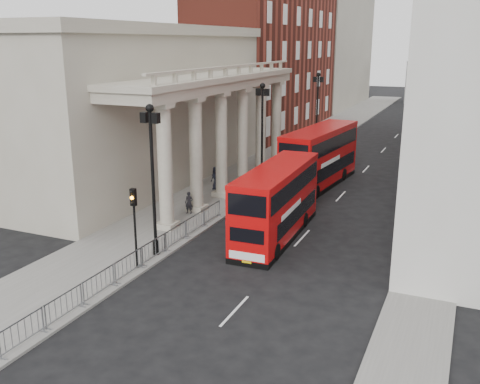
{
  "coord_description": "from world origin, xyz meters",
  "views": [
    {
      "loc": [
        14.83,
        -19.49,
        11.52
      ],
      "look_at": [
        2.07,
        9.54,
        2.59
      ],
      "focal_mm": 40.0,
      "sensor_mm": 36.0,
      "label": 1
    }
  ],
  "objects_px": {
    "monument_column": "(435,17)",
    "pedestrian_a": "(189,203)",
    "lamp_post_south": "(152,170)",
    "lamp_post_mid": "(262,128)",
    "traffic_light": "(134,214)",
    "pedestrian_c": "(216,178)",
    "pedestrian_b": "(196,178)",
    "lamp_post_north": "(317,106)",
    "bus_far": "(320,156)",
    "bus_near": "(277,201)"
  },
  "relations": [
    {
      "from": "monument_column",
      "to": "pedestrian_a",
      "type": "height_order",
      "value": "monument_column"
    },
    {
      "from": "lamp_post_south",
      "to": "lamp_post_mid",
      "type": "height_order",
      "value": "same"
    },
    {
      "from": "traffic_light",
      "to": "pedestrian_c",
      "type": "relative_size",
      "value": 2.3
    },
    {
      "from": "pedestrian_b",
      "to": "monument_column",
      "type": "bearing_deg",
      "value": -87.64
    },
    {
      "from": "traffic_light",
      "to": "pedestrian_a",
      "type": "relative_size",
      "value": 2.82
    },
    {
      "from": "lamp_post_north",
      "to": "bus_far",
      "type": "distance_m",
      "value": 14.3
    },
    {
      "from": "bus_far",
      "to": "lamp_post_north",
      "type": "bearing_deg",
      "value": 112.57
    },
    {
      "from": "bus_near",
      "to": "pedestrian_c",
      "type": "bearing_deg",
      "value": 133.44
    },
    {
      "from": "traffic_light",
      "to": "pedestrian_a",
      "type": "height_order",
      "value": "traffic_light"
    },
    {
      "from": "bus_far",
      "to": "pedestrian_a",
      "type": "bearing_deg",
      "value": -112.39
    },
    {
      "from": "bus_near",
      "to": "pedestrian_b",
      "type": "height_order",
      "value": "bus_near"
    },
    {
      "from": "bus_near",
      "to": "pedestrian_c",
      "type": "xyz_separation_m",
      "value": [
        -8.0,
        7.91,
        -1.23
      ]
    },
    {
      "from": "monument_column",
      "to": "lamp_post_south",
      "type": "distance_m",
      "value": 88.94
    },
    {
      "from": "pedestrian_a",
      "to": "lamp_post_mid",
      "type": "bearing_deg",
      "value": 68.74
    },
    {
      "from": "lamp_post_mid",
      "to": "bus_near",
      "type": "bearing_deg",
      "value": -63.99
    },
    {
      "from": "lamp_post_mid",
      "to": "bus_far",
      "type": "xyz_separation_m",
      "value": [
        4.14,
        2.53,
        -2.41
      ]
    },
    {
      "from": "pedestrian_b",
      "to": "lamp_post_mid",
      "type": "bearing_deg",
      "value": -135.44
    },
    {
      "from": "lamp_post_mid",
      "to": "lamp_post_north",
      "type": "relative_size",
      "value": 1.0
    },
    {
      "from": "monument_column",
      "to": "pedestrian_b",
      "type": "bearing_deg",
      "value": -98.41
    },
    {
      "from": "lamp_post_north",
      "to": "pedestrian_b",
      "type": "relative_size",
      "value": 4.72
    },
    {
      "from": "lamp_post_south",
      "to": "pedestrian_a",
      "type": "distance_m",
      "value": 8.43
    },
    {
      "from": "traffic_light",
      "to": "pedestrian_b",
      "type": "bearing_deg",
      "value": 107.0
    },
    {
      "from": "lamp_post_north",
      "to": "pedestrian_c",
      "type": "bearing_deg",
      "value": -99.03
    },
    {
      "from": "pedestrian_b",
      "to": "pedestrian_c",
      "type": "relative_size",
      "value": 0.94
    },
    {
      "from": "lamp_post_mid",
      "to": "traffic_light",
      "type": "relative_size",
      "value": 1.93
    },
    {
      "from": "monument_column",
      "to": "pedestrian_b",
      "type": "relative_size",
      "value": 30.76
    },
    {
      "from": "traffic_light",
      "to": "bus_near",
      "type": "distance_m",
      "value": 9.15
    },
    {
      "from": "monument_column",
      "to": "lamp_post_north",
      "type": "distance_m",
      "value": 57.46
    },
    {
      "from": "lamp_post_north",
      "to": "pedestrian_a",
      "type": "xyz_separation_m",
      "value": [
        -1.87,
        -24.83,
        -4.03
      ]
    },
    {
      "from": "bus_near",
      "to": "pedestrian_c",
      "type": "distance_m",
      "value": 11.32
    },
    {
      "from": "monument_column",
      "to": "bus_far",
      "type": "xyz_separation_m",
      "value": [
        -2.46,
        -69.47,
        -13.48
      ]
    },
    {
      "from": "pedestrian_c",
      "to": "lamp_post_north",
      "type": "bearing_deg",
      "value": 97.41
    },
    {
      "from": "monument_column",
      "to": "traffic_light",
      "type": "height_order",
      "value": "monument_column"
    },
    {
      "from": "monument_column",
      "to": "bus_far",
      "type": "distance_m",
      "value": 70.81
    },
    {
      "from": "pedestrian_b",
      "to": "bus_far",
      "type": "bearing_deg",
      "value": -136.55
    },
    {
      "from": "lamp_post_south",
      "to": "lamp_post_north",
      "type": "bearing_deg",
      "value": 90.0
    },
    {
      "from": "bus_far",
      "to": "pedestrian_a",
      "type": "height_order",
      "value": "bus_far"
    },
    {
      "from": "traffic_light",
      "to": "pedestrian_c",
      "type": "xyz_separation_m",
      "value": [
        -3.03,
        15.56,
        -2.05
      ]
    },
    {
      "from": "lamp_post_mid",
      "to": "bus_near",
      "type": "distance_m",
      "value": 11.84
    },
    {
      "from": "bus_far",
      "to": "pedestrian_a",
      "type": "distance_m",
      "value": 12.96
    },
    {
      "from": "pedestrian_c",
      "to": "pedestrian_b",
      "type": "bearing_deg",
      "value": -144.36
    },
    {
      "from": "lamp_post_north",
      "to": "monument_column",
      "type": "bearing_deg",
      "value": 83.28
    },
    {
      "from": "bus_far",
      "to": "pedestrian_c",
      "type": "distance_m",
      "value": 8.78
    },
    {
      "from": "lamp_post_south",
      "to": "pedestrian_a",
      "type": "height_order",
      "value": "lamp_post_south"
    },
    {
      "from": "pedestrian_c",
      "to": "traffic_light",
      "type": "bearing_deg",
      "value": -62.52
    },
    {
      "from": "lamp_post_mid",
      "to": "traffic_light",
      "type": "xyz_separation_m",
      "value": [
        0.1,
        -18.02,
        -1.8
      ]
    },
    {
      "from": "bus_near",
      "to": "pedestrian_a",
      "type": "xyz_separation_m",
      "value": [
        -6.93,
        1.54,
        -1.4
      ]
    },
    {
      "from": "lamp_post_mid",
      "to": "pedestrian_b",
      "type": "distance_m",
      "value": 6.67
    },
    {
      "from": "lamp_post_mid",
      "to": "monument_column",
      "type": "bearing_deg",
      "value": 84.76
    },
    {
      "from": "bus_near",
      "to": "pedestrian_a",
      "type": "height_order",
      "value": "bus_near"
    }
  ]
}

